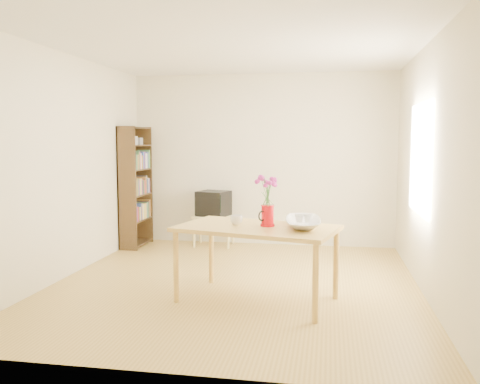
% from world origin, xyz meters
% --- Properties ---
extents(room, '(4.50, 4.50, 4.50)m').
position_xyz_m(room, '(0.03, 0.00, 1.30)').
color(room, '#AB883C').
rests_on(room, ground).
extents(table, '(1.70, 1.22, 0.75)m').
position_xyz_m(table, '(0.32, -0.55, 0.68)').
color(table, gold).
rests_on(table, ground).
extents(tv_stand, '(0.60, 0.45, 0.46)m').
position_xyz_m(tv_stand, '(-0.70, 1.97, 0.39)').
color(tv_stand, '#D8C279').
rests_on(tv_stand, ground).
extents(bookshelf, '(0.28, 0.70, 1.80)m').
position_xyz_m(bookshelf, '(-1.85, 1.75, 0.84)').
color(bookshelf, '#312110').
rests_on(bookshelf, ground).
extents(pitcher, '(0.15, 0.19, 0.21)m').
position_xyz_m(pitcher, '(0.42, -0.52, 0.85)').
color(pitcher, red).
rests_on(pitcher, table).
extents(flowers, '(0.24, 0.24, 0.34)m').
position_xyz_m(flowers, '(0.42, -0.53, 1.12)').
color(flowers, '#F439C2').
rests_on(flowers, pitcher).
extents(mug, '(0.15, 0.15, 0.10)m').
position_xyz_m(mug, '(0.10, -0.48, 0.80)').
color(mug, white).
rests_on(mug, table).
extents(bowl, '(0.55, 0.55, 0.48)m').
position_xyz_m(bowl, '(0.77, -0.50, 0.99)').
color(bowl, white).
rests_on(bowl, table).
extents(teacup_a, '(0.10, 0.10, 0.07)m').
position_xyz_m(teacup_a, '(0.73, -0.50, 0.94)').
color(teacup_a, white).
rests_on(teacup_a, bowl).
extents(teacup_b, '(0.09, 0.09, 0.07)m').
position_xyz_m(teacup_b, '(0.82, -0.48, 0.94)').
color(teacup_b, white).
rests_on(teacup_b, bowl).
extents(television, '(0.52, 0.50, 0.37)m').
position_xyz_m(television, '(-0.70, 1.98, 0.65)').
color(television, black).
rests_on(television, tv_stand).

